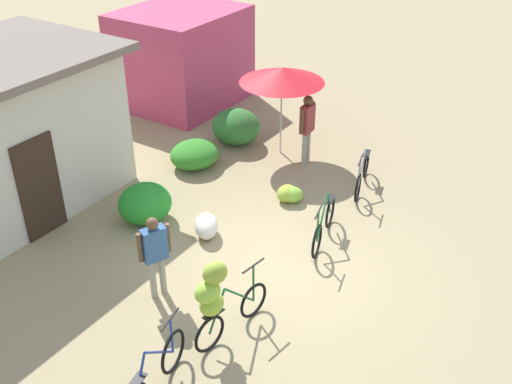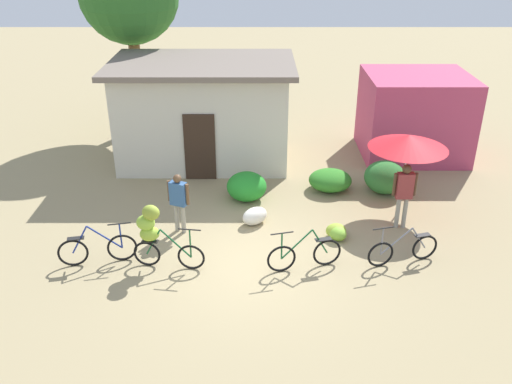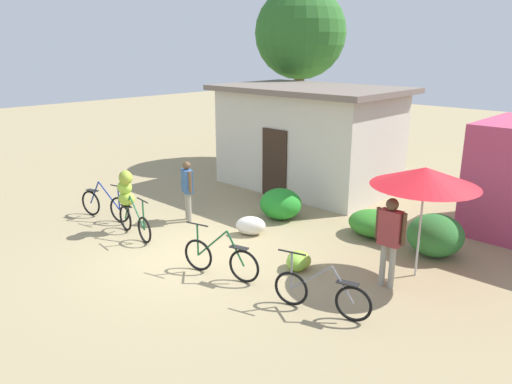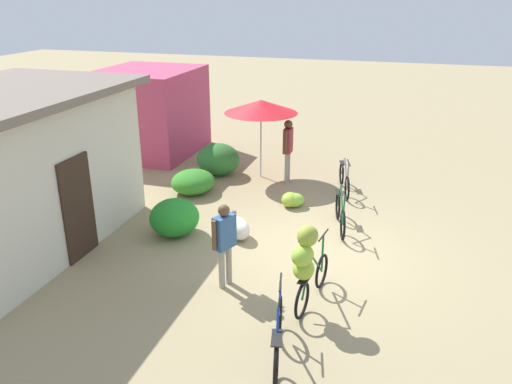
# 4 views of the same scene
# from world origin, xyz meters

# --- Properties ---
(ground_plane) EXTENTS (60.00, 60.00, 0.00)m
(ground_plane) POSITION_xyz_m (0.00, 0.00, 0.00)
(ground_plane) COLOR #9A8962
(building_low) EXTENTS (5.56, 3.62, 3.11)m
(building_low) POSITION_xyz_m (-1.50, 5.99, 1.57)
(building_low) COLOR beige
(building_low) RESTS_ON ground
(tree_behind_building) EXTENTS (3.32, 3.32, 6.39)m
(tree_behind_building) POSITION_xyz_m (-4.07, 8.73, 4.68)
(tree_behind_building) COLOR brown
(tree_behind_building) RESTS_ON ground
(hedge_bush_front_left) EXTENTS (1.09, 1.04, 0.78)m
(hedge_bush_front_left) POSITION_xyz_m (-0.13, 3.10, 0.39)
(hedge_bush_front_left) COLOR #248B28
(hedge_bush_front_left) RESTS_ON ground
(hedge_bush_front_right) EXTENTS (1.21, 1.09, 0.59)m
(hedge_bush_front_right) POSITION_xyz_m (2.22, 3.70, 0.29)
(hedge_bush_front_right) COLOR #317F26
(hedge_bush_front_right) RESTS_ON ground
(hedge_bush_mid) EXTENTS (1.15, 1.21, 0.89)m
(hedge_bush_mid) POSITION_xyz_m (3.73, 3.58, 0.44)
(hedge_bush_mid) COLOR #2D712F
(hedge_bush_mid) RESTS_ON ground
(market_umbrella) EXTENTS (1.97, 1.97, 2.15)m
(market_umbrella) POSITION_xyz_m (3.90, 2.39, 1.97)
(market_umbrella) COLOR beige
(market_umbrella) RESTS_ON ground
(bicycle_leftmost) EXTENTS (1.69, 0.40, 0.98)m
(bicycle_leftmost) POSITION_xyz_m (-3.38, -0.00, 0.36)
(bicycle_leftmost) COLOR black
(bicycle_leftmost) RESTS_ON ground
(bicycle_near_pile) EXTENTS (1.60, 0.45, 1.52)m
(bicycle_near_pile) POSITION_xyz_m (-2.08, -0.12, 0.89)
(bicycle_near_pile) COLOR black
(bicycle_near_pile) RESTS_ON ground
(bicycle_center_loaded) EXTENTS (1.66, 0.45, 0.98)m
(bicycle_center_loaded) POSITION_xyz_m (1.18, -0.21, 0.36)
(bicycle_center_loaded) COLOR black
(bicycle_center_loaded) RESTS_ON ground
(bicycle_by_shop) EXTENTS (1.66, 0.49, 0.99)m
(bicycle_by_shop) POSITION_xyz_m (3.38, 0.01, 0.34)
(bicycle_by_shop) COLOR black
(bicycle_by_shop) RESTS_ON ground
(banana_pile_on_ground) EXTENTS (0.59, 0.65, 0.35)m
(banana_pile_on_ground) POSITION_xyz_m (2.07, 1.05, 0.16)
(banana_pile_on_ground) COLOR #81BB38
(banana_pile_on_ground) RESTS_ON ground
(produce_sack) EXTENTS (0.82, 0.78, 0.44)m
(produce_sack) POSITION_xyz_m (0.09, 1.75, 0.22)
(produce_sack) COLOR silver
(produce_sack) RESTS_ON ground
(person_vendor) EXTENTS (0.58, 0.22, 1.70)m
(person_vendor) POSITION_xyz_m (3.71, 1.58, 1.05)
(person_vendor) COLOR gray
(person_vendor) RESTS_ON ground
(person_bystander) EXTENTS (0.54, 0.34, 1.54)m
(person_bystander) POSITION_xyz_m (-1.73, 1.38, 0.93)
(person_bystander) COLOR gray
(person_bystander) RESTS_ON ground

